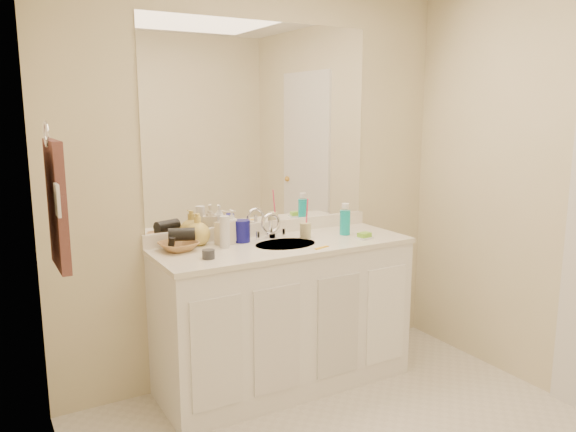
# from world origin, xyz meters

# --- Properties ---
(wall_back) EXTENTS (2.60, 0.02, 2.40)m
(wall_back) POSITION_xyz_m (0.00, 1.30, 1.20)
(wall_back) COLOR beige
(wall_back) RESTS_ON floor
(wall_left) EXTENTS (0.02, 2.60, 2.40)m
(wall_left) POSITION_xyz_m (-1.30, 0.00, 1.20)
(wall_left) COLOR beige
(wall_left) RESTS_ON floor
(vanity_cabinet) EXTENTS (1.50, 0.55, 0.85)m
(vanity_cabinet) POSITION_xyz_m (0.00, 1.02, 0.42)
(vanity_cabinet) COLOR white
(vanity_cabinet) RESTS_ON floor
(countertop) EXTENTS (1.52, 0.57, 0.03)m
(countertop) POSITION_xyz_m (0.00, 1.02, 0.86)
(countertop) COLOR silver
(countertop) RESTS_ON vanity_cabinet
(backsplash) EXTENTS (1.52, 0.03, 0.08)m
(backsplash) POSITION_xyz_m (0.00, 1.29, 0.92)
(backsplash) COLOR white
(backsplash) RESTS_ON countertop
(sink_basin) EXTENTS (0.37, 0.37, 0.02)m
(sink_basin) POSITION_xyz_m (0.00, 1.00, 0.87)
(sink_basin) COLOR #B9B6A2
(sink_basin) RESTS_ON countertop
(faucet) EXTENTS (0.02, 0.02, 0.11)m
(faucet) POSITION_xyz_m (0.00, 1.18, 0.94)
(faucet) COLOR silver
(faucet) RESTS_ON countertop
(mirror) EXTENTS (1.48, 0.01, 1.20)m
(mirror) POSITION_xyz_m (0.00, 1.29, 1.56)
(mirror) COLOR white
(mirror) RESTS_ON wall_back
(blue_mug) EXTENTS (0.12, 0.12, 0.13)m
(blue_mug) POSITION_xyz_m (-0.20, 1.18, 0.94)
(blue_mug) COLOR navy
(blue_mug) RESTS_ON countertop
(tan_cup) EXTENTS (0.07, 0.07, 0.09)m
(tan_cup) POSITION_xyz_m (0.18, 1.08, 0.93)
(tan_cup) COLOR #C0B887
(tan_cup) RESTS_ON countertop
(toothbrush) EXTENTS (0.02, 0.04, 0.19)m
(toothbrush) POSITION_xyz_m (0.19, 1.08, 1.03)
(toothbrush) COLOR #E83D63
(toothbrush) RESTS_ON tan_cup
(mouthwash_bottle) EXTENTS (0.08, 0.08, 0.15)m
(mouthwash_bottle) POSITION_xyz_m (0.44, 1.04, 0.96)
(mouthwash_bottle) COLOR #0EA9B1
(mouthwash_bottle) RESTS_ON countertop
(soap_dish) EXTENTS (0.10, 0.09, 0.01)m
(soap_dish) POSITION_xyz_m (0.48, 0.88, 0.89)
(soap_dish) COLOR white
(soap_dish) RESTS_ON countertop
(green_soap) EXTENTS (0.08, 0.06, 0.03)m
(green_soap) POSITION_xyz_m (0.48, 0.88, 0.90)
(green_soap) COLOR #79C42F
(green_soap) RESTS_ON soap_dish
(orange_comb) EXTENTS (0.11, 0.05, 0.00)m
(orange_comb) POSITION_xyz_m (0.13, 0.82, 0.88)
(orange_comb) COLOR yellow
(orange_comb) RESTS_ON countertop
(dark_jar) EXTENTS (0.08, 0.08, 0.05)m
(dark_jar) POSITION_xyz_m (-0.51, 0.92, 0.90)
(dark_jar) COLOR #2B2C31
(dark_jar) RESTS_ON countertop
(extra_white_bottle) EXTENTS (0.07, 0.07, 0.18)m
(extra_white_bottle) POSITION_xyz_m (-0.34, 1.10, 0.97)
(extra_white_bottle) COLOR silver
(extra_white_bottle) RESTS_ON countertop
(soap_bottle_white) EXTENTS (0.09, 0.09, 0.19)m
(soap_bottle_white) POSITION_xyz_m (-0.25, 1.20, 0.98)
(soap_bottle_white) COLOR white
(soap_bottle_white) RESTS_ON countertop
(soap_bottle_cream) EXTENTS (0.12, 0.12, 0.20)m
(soap_bottle_cream) POSITION_xyz_m (-0.31, 1.18, 0.98)
(soap_bottle_cream) COLOR beige
(soap_bottle_cream) RESTS_ON countertop
(soap_bottle_yellow) EXTENTS (0.18, 0.18, 0.18)m
(soap_bottle_yellow) POSITION_xyz_m (-0.45, 1.24, 0.97)
(soap_bottle_yellow) COLOR #D7BB53
(soap_bottle_yellow) RESTS_ON countertop
(wicker_basket) EXTENTS (0.25, 0.25, 0.05)m
(wicker_basket) POSITION_xyz_m (-0.59, 1.16, 0.91)
(wicker_basket) COLOR #A07140
(wicker_basket) RESTS_ON countertop
(hair_dryer) EXTENTS (0.16, 0.12, 0.07)m
(hair_dryer) POSITION_xyz_m (-0.57, 1.16, 0.97)
(hair_dryer) COLOR black
(hair_dryer) RESTS_ON wicker_basket
(towel_ring) EXTENTS (0.01, 0.11, 0.11)m
(towel_ring) POSITION_xyz_m (-1.27, 0.77, 1.55)
(towel_ring) COLOR silver
(towel_ring) RESTS_ON wall_left
(hand_towel) EXTENTS (0.04, 0.32, 0.55)m
(hand_towel) POSITION_xyz_m (-1.25, 0.77, 1.25)
(hand_towel) COLOR #432624
(hand_towel) RESTS_ON towel_ring
(switch_plate) EXTENTS (0.01, 0.08, 0.13)m
(switch_plate) POSITION_xyz_m (-1.27, 0.57, 1.30)
(switch_plate) COLOR silver
(switch_plate) RESTS_ON wall_left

